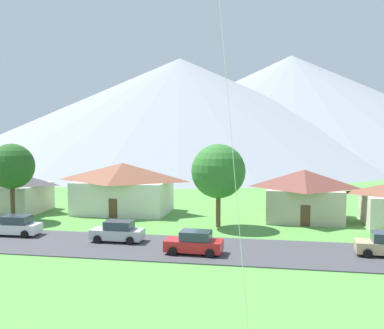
{
  "coord_description": "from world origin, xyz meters",
  "views": [
    {
      "loc": [
        5.38,
        -4.49,
        9.42
      ],
      "look_at": [
        1.21,
        18.49,
        7.51
      ],
      "focal_mm": 44.42,
      "sensor_mm": 36.0,
      "label": 1
    }
  ],
  "objects_px": {
    "house_left_center": "(123,187)",
    "parked_car_red_east_end": "(194,243)",
    "house_right_center": "(3,189)",
    "tree_near_left": "(12,167)",
    "house_leftmost": "(304,194)",
    "parked_car_silver_mid_west": "(118,232)",
    "tree_center": "(218,171)",
    "parked_car_white_mid_east": "(16,226)"
  },
  "relations": [
    {
      "from": "tree_center",
      "to": "parked_car_silver_mid_west",
      "type": "height_order",
      "value": "tree_center"
    },
    {
      "from": "house_leftmost",
      "to": "house_left_center",
      "type": "xyz_separation_m",
      "value": [
        -19.13,
        0.52,
        0.19
      ]
    },
    {
      "from": "tree_near_left",
      "to": "tree_center",
      "type": "distance_m",
      "value": 20.44
    },
    {
      "from": "house_right_center",
      "to": "tree_near_left",
      "type": "xyz_separation_m",
      "value": [
        3.83,
        -4.56,
        2.98
      ]
    },
    {
      "from": "house_left_center",
      "to": "parked_car_silver_mid_west",
      "type": "relative_size",
      "value": 2.52
    },
    {
      "from": "tree_center",
      "to": "parked_car_red_east_end",
      "type": "bearing_deg",
      "value": -93.19
    },
    {
      "from": "house_leftmost",
      "to": "tree_near_left",
      "type": "relative_size",
      "value": 1.03
    },
    {
      "from": "tree_near_left",
      "to": "parked_car_red_east_end",
      "type": "bearing_deg",
      "value": -24.31
    },
    {
      "from": "house_left_center",
      "to": "house_right_center",
      "type": "xyz_separation_m",
      "value": [
        -13.15,
        -1.71,
        -0.37
      ]
    },
    {
      "from": "tree_center",
      "to": "parked_car_silver_mid_west",
      "type": "relative_size",
      "value": 1.85
    },
    {
      "from": "parked_car_red_east_end",
      "to": "house_right_center",
      "type": "bearing_deg",
      "value": 150.26
    },
    {
      "from": "house_left_center",
      "to": "parked_car_red_east_end",
      "type": "distance_m",
      "value": 18.67
    },
    {
      "from": "tree_near_left",
      "to": "house_leftmost",
      "type": "bearing_deg",
      "value": 11.45
    },
    {
      "from": "house_left_center",
      "to": "parked_car_silver_mid_west",
      "type": "xyz_separation_m",
      "value": [
        3.82,
        -12.74,
        -1.95
      ]
    },
    {
      "from": "house_left_center",
      "to": "tree_near_left",
      "type": "relative_size",
      "value": 1.38
    },
    {
      "from": "house_right_center",
      "to": "parked_car_silver_mid_west",
      "type": "bearing_deg",
      "value": -33.01
    },
    {
      "from": "parked_car_red_east_end",
      "to": "tree_center",
      "type": "bearing_deg",
      "value": 86.81
    },
    {
      "from": "tree_near_left",
      "to": "tree_center",
      "type": "height_order",
      "value": "tree_center"
    },
    {
      "from": "parked_car_white_mid_east",
      "to": "house_leftmost",
      "type": "bearing_deg",
      "value": 25.38
    },
    {
      "from": "house_right_center",
      "to": "tree_center",
      "type": "distance_m",
      "value": 24.72
    },
    {
      "from": "house_right_center",
      "to": "tree_near_left",
      "type": "bearing_deg",
      "value": -50.01
    },
    {
      "from": "house_leftmost",
      "to": "parked_car_red_east_end",
      "type": "xyz_separation_m",
      "value": [
        -8.56,
        -14.75,
        -1.75
      ]
    },
    {
      "from": "tree_near_left",
      "to": "parked_car_silver_mid_west",
      "type": "distance_m",
      "value": 15.34
    },
    {
      "from": "parked_car_silver_mid_west",
      "to": "parked_car_red_east_end",
      "type": "xyz_separation_m",
      "value": [
        6.74,
        -2.52,
        0.0
      ]
    },
    {
      "from": "house_leftmost",
      "to": "parked_car_silver_mid_west",
      "type": "bearing_deg",
      "value": -141.38
    },
    {
      "from": "house_right_center",
      "to": "tree_center",
      "type": "relative_size",
      "value": 1.22
    },
    {
      "from": "parked_car_silver_mid_west",
      "to": "house_leftmost",
      "type": "bearing_deg",
      "value": 38.62
    },
    {
      "from": "house_left_center",
      "to": "parked_car_silver_mid_west",
      "type": "bearing_deg",
      "value": -73.3
    },
    {
      "from": "house_left_center",
      "to": "tree_center",
      "type": "bearing_deg",
      "value": -26.48
    },
    {
      "from": "house_right_center",
      "to": "parked_car_red_east_end",
      "type": "distance_m",
      "value": 27.36
    },
    {
      "from": "house_left_center",
      "to": "parked_car_red_east_end",
      "type": "xyz_separation_m",
      "value": [
        10.57,
        -15.26,
        -1.95
      ]
    },
    {
      "from": "tree_center",
      "to": "parked_car_white_mid_east",
      "type": "distance_m",
      "value": 18.44
    },
    {
      "from": "tree_near_left",
      "to": "house_right_center",
      "type": "bearing_deg",
      "value": 129.99
    },
    {
      "from": "house_left_center",
      "to": "parked_car_red_east_end",
      "type": "height_order",
      "value": "house_left_center"
    },
    {
      "from": "parked_car_white_mid_east",
      "to": "parked_car_red_east_end",
      "type": "distance_m",
      "value": 16.38
    },
    {
      "from": "house_right_center",
      "to": "parked_car_silver_mid_west",
      "type": "distance_m",
      "value": 20.3
    },
    {
      "from": "house_leftmost",
      "to": "house_left_center",
      "type": "height_order",
      "value": "house_left_center"
    },
    {
      "from": "parked_car_white_mid_east",
      "to": "tree_center",
      "type": "bearing_deg",
      "value": 21.87
    },
    {
      "from": "tree_near_left",
      "to": "house_left_center",
      "type": "bearing_deg",
      "value": 33.97
    },
    {
      "from": "parked_car_white_mid_east",
      "to": "house_right_center",
      "type": "bearing_deg",
      "value": 126.02
    },
    {
      "from": "house_right_center",
      "to": "parked_car_white_mid_east",
      "type": "distance_m",
      "value": 13.07
    },
    {
      "from": "parked_car_silver_mid_west",
      "to": "parked_car_white_mid_east",
      "type": "relative_size",
      "value": 0.99
    }
  ]
}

